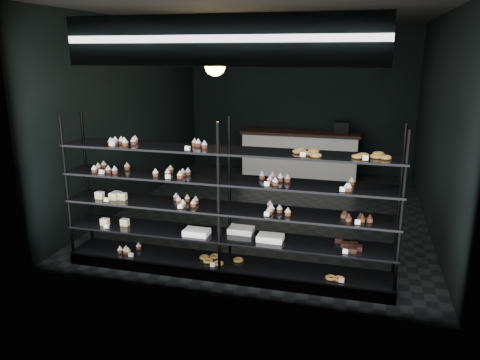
{
  "coord_description": "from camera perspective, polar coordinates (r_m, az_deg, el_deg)",
  "views": [
    {
      "loc": [
        1.45,
        -7.47,
        2.64
      ],
      "look_at": [
        -0.05,
        -1.9,
        1.06
      ],
      "focal_mm": 35.0,
      "sensor_mm": 36.0,
      "label": 1
    }
  ],
  "objects": [
    {
      "name": "pendant_lamp",
      "position": [
        6.85,
        -3.06,
        13.76
      ],
      "size": [
        0.29,
        0.29,
        0.88
      ],
      "color": "black",
      "rests_on": "room"
    },
    {
      "name": "display_shelf",
      "position": [
        5.63,
        -2.15,
        -5.57
      ],
      "size": [
        4.0,
        0.5,
        1.91
      ],
      "color": "black",
      "rests_on": "room"
    },
    {
      "name": "signage",
      "position": [
        4.77,
        -2.77,
        16.67
      ],
      "size": [
        3.3,
        0.05,
        0.5
      ],
      "color": "#0E0C3D",
      "rests_on": "room"
    },
    {
      "name": "room",
      "position": [
        7.68,
        4.07,
        7.54
      ],
      "size": [
        5.01,
        6.01,
        3.2
      ],
      "color": "black",
      "rests_on": "ground"
    },
    {
      "name": "service_counter",
      "position": [
        10.28,
        7.39,
        3.23
      ],
      "size": [
        2.54,
        0.65,
        1.23
      ],
      "color": "silver",
      "rests_on": "room"
    }
  ]
}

